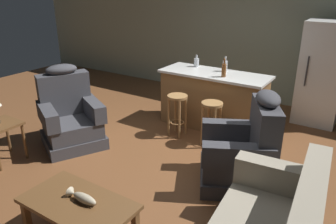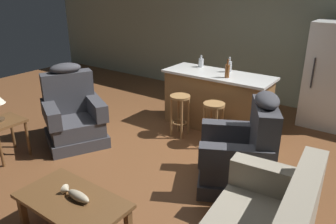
{
  "view_description": "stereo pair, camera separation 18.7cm",
  "coord_description": "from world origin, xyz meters",
  "px_view_note": "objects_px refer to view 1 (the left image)",
  "views": [
    {
      "loc": [
        2.21,
        -3.44,
        2.34
      ],
      "look_at": [
        0.03,
        -0.1,
        0.75
      ],
      "focal_mm": 35.0,
      "sensor_mm": 36.0,
      "label": 1
    },
    {
      "loc": [
        2.36,
        -3.33,
        2.34
      ],
      "look_at": [
        0.03,
        -0.1,
        0.75
      ],
      "focal_mm": 35.0,
      "sensor_mm": 36.0,
      "label": 2
    }
  ],
  "objects_px": {
    "recliner_near_island": "(243,152)",
    "bottle_wine_dark": "(196,62)",
    "coffee_table": "(78,207)",
    "recliner_near_lamp": "(70,117)",
    "bar_stool_right": "(212,116)",
    "bottle_tall_green": "(225,66)",
    "fish_figurine": "(82,198)",
    "bar_stool_left": "(177,108)",
    "end_table": "(0,130)",
    "bottle_short_amber": "(224,70)",
    "refrigerator": "(322,74)",
    "kitchen_island": "(213,100)"
  },
  "relations": [
    {
      "from": "recliner_near_lamp",
      "to": "bar_stool_right",
      "type": "bearing_deg",
      "value": 59.4
    },
    {
      "from": "recliner_near_island",
      "to": "bottle_wine_dark",
      "type": "height_order",
      "value": "recliner_near_island"
    },
    {
      "from": "bar_stool_right",
      "to": "bottle_tall_green",
      "type": "bearing_deg",
      "value": 102.69
    },
    {
      "from": "fish_figurine",
      "to": "bottle_tall_green",
      "type": "relative_size",
      "value": 1.37
    },
    {
      "from": "recliner_near_island",
      "to": "end_table",
      "type": "height_order",
      "value": "recliner_near_island"
    },
    {
      "from": "bar_stool_left",
      "to": "bottle_wine_dark",
      "type": "xyz_separation_m",
      "value": [
        -0.13,
        0.84,
        0.56
      ]
    },
    {
      "from": "refrigerator",
      "to": "bottle_tall_green",
      "type": "xyz_separation_m",
      "value": [
        -1.36,
        -1.01,
        0.16
      ]
    },
    {
      "from": "kitchen_island",
      "to": "bottle_tall_green",
      "type": "relative_size",
      "value": 7.27
    },
    {
      "from": "fish_figurine",
      "to": "recliner_near_island",
      "type": "relative_size",
      "value": 0.28
    },
    {
      "from": "kitchen_island",
      "to": "bottle_tall_green",
      "type": "bearing_deg",
      "value": 63.62
    },
    {
      "from": "bar_stool_left",
      "to": "bottle_tall_green",
      "type": "distance_m",
      "value": 1.09
    },
    {
      "from": "bottle_short_amber",
      "to": "refrigerator",
      "type": "bearing_deg",
      "value": 47.54
    },
    {
      "from": "bottle_wine_dark",
      "to": "end_table",
      "type": "bearing_deg",
      "value": -116.96
    },
    {
      "from": "fish_figurine",
      "to": "recliner_near_island",
      "type": "distance_m",
      "value": 1.96
    },
    {
      "from": "kitchen_island",
      "to": "bottle_wine_dark",
      "type": "height_order",
      "value": "bottle_wine_dark"
    },
    {
      "from": "recliner_near_lamp",
      "to": "bottle_short_amber",
      "type": "xyz_separation_m",
      "value": [
        1.76,
        1.62,
        0.64
      ]
    },
    {
      "from": "recliner_near_lamp",
      "to": "bottle_wine_dark",
      "type": "bearing_deg",
      "value": 88.72
    },
    {
      "from": "bottle_short_amber",
      "to": "bottle_wine_dark",
      "type": "height_order",
      "value": "bottle_short_amber"
    },
    {
      "from": "recliner_near_island",
      "to": "bottle_wine_dark",
      "type": "relative_size",
      "value": 5.78
    },
    {
      "from": "bar_stool_right",
      "to": "bottle_wine_dark",
      "type": "xyz_separation_m",
      "value": [
        -0.73,
        0.84,
        0.56
      ]
    },
    {
      "from": "fish_figurine",
      "to": "recliner_near_island",
      "type": "height_order",
      "value": "recliner_near_island"
    },
    {
      "from": "end_table",
      "to": "bar_stool_right",
      "type": "distance_m",
      "value": 2.98
    },
    {
      "from": "fish_figurine",
      "to": "end_table",
      "type": "xyz_separation_m",
      "value": [
        -2.06,
        0.45,
        -0.0
      ]
    },
    {
      "from": "kitchen_island",
      "to": "bar_stool_left",
      "type": "relative_size",
      "value": 2.65
    },
    {
      "from": "bar_stool_left",
      "to": "bottle_tall_green",
      "type": "height_order",
      "value": "bottle_tall_green"
    },
    {
      "from": "recliner_near_island",
      "to": "bar_stool_left",
      "type": "height_order",
      "value": "recliner_near_island"
    },
    {
      "from": "kitchen_island",
      "to": "bottle_short_amber",
      "type": "distance_m",
      "value": 0.64
    },
    {
      "from": "coffee_table",
      "to": "bar_stool_right",
      "type": "xyz_separation_m",
      "value": [
        0.17,
        2.5,
        0.11
      ]
    },
    {
      "from": "coffee_table",
      "to": "end_table",
      "type": "bearing_deg",
      "value": 166.81
    },
    {
      "from": "bottle_short_amber",
      "to": "bottle_wine_dark",
      "type": "relative_size",
      "value": 1.39
    },
    {
      "from": "fish_figurine",
      "to": "bar_stool_right",
      "type": "distance_m",
      "value": 2.47
    },
    {
      "from": "coffee_table",
      "to": "bar_stool_left",
      "type": "xyz_separation_m",
      "value": [
        -0.43,
        2.5,
        0.11
      ]
    },
    {
      "from": "coffee_table",
      "to": "end_table",
      "type": "height_order",
      "value": "end_table"
    },
    {
      "from": "bottle_short_amber",
      "to": "recliner_near_lamp",
      "type": "bearing_deg",
      "value": -137.5
    },
    {
      "from": "bottle_short_amber",
      "to": "coffee_table",
      "type": "bearing_deg",
      "value": -92.13
    },
    {
      "from": "coffee_table",
      "to": "bar_stool_left",
      "type": "bearing_deg",
      "value": 99.88
    },
    {
      "from": "recliner_near_island",
      "to": "fish_figurine",
      "type": "bearing_deg",
      "value": 34.8
    },
    {
      "from": "bar_stool_left",
      "to": "bottle_short_amber",
      "type": "xyz_separation_m",
      "value": [
        0.55,
        0.49,
        0.59
      ]
    },
    {
      "from": "recliner_near_lamp",
      "to": "end_table",
      "type": "relative_size",
      "value": 2.14
    },
    {
      "from": "recliner_near_island",
      "to": "bottle_tall_green",
      "type": "relative_size",
      "value": 4.85
    },
    {
      "from": "recliner_near_island",
      "to": "refrigerator",
      "type": "xyz_separation_m",
      "value": [
        0.39,
        2.57,
        0.46
      ]
    },
    {
      "from": "coffee_table",
      "to": "recliner_near_lamp",
      "type": "distance_m",
      "value": 2.15
    },
    {
      "from": "bar_stool_right",
      "to": "coffee_table",
      "type": "bearing_deg",
      "value": -93.86
    },
    {
      "from": "bottle_short_amber",
      "to": "kitchen_island",
      "type": "bearing_deg",
      "value": 147.34
    },
    {
      "from": "coffee_table",
      "to": "kitchen_island",
      "type": "relative_size",
      "value": 0.61
    },
    {
      "from": "end_table",
      "to": "coffee_table",
      "type": "bearing_deg",
      "value": -13.19
    },
    {
      "from": "bottle_wine_dark",
      "to": "recliner_near_lamp",
      "type": "bearing_deg",
      "value": -118.86
    },
    {
      "from": "bar_stool_left",
      "to": "bottle_wine_dark",
      "type": "relative_size",
      "value": 3.27
    },
    {
      "from": "fish_figurine",
      "to": "recliner_near_island",
      "type": "xyz_separation_m",
      "value": [
        0.92,
        1.73,
        -0.04
      ]
    },
    {
      "from": "bar_stool_left",
      "to": "bottle_short_amber",
      "type": "relative_size",
      "value": 2.35
    }
  ]
}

